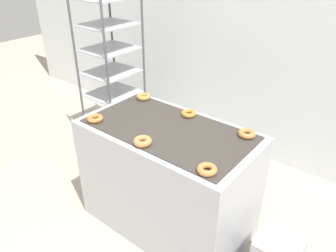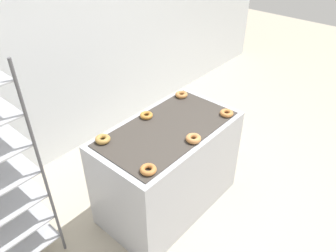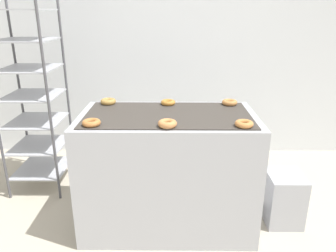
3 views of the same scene
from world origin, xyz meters
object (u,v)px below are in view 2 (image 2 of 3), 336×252
at_px(glaze_bin, 220,143).
at_px(donut_near_center, 193,138).
at_px(donut_far_left, 103,139).
at_px(donut_near_right, 227,113).
at_px(donut_far_right, 181,95).
at_px(fryer_machine, 168,168).
at_px(donut_far_center, 146,116).
at_px(donut_near_left, 148,170).

height_order(glaze_bin, donut_near_center, donut_near_center).
xyz_separation_m(donut_near_center, donut_far_left, (-0.50, 0.56, -0.00)).
height_order(donut_near_right, donut_far_right, donut_far_right).
bearing_deg(glaze_bin, donut_near_right, -147.36).
relative_size(donut_near_center, donut_far_right, 1.03).
bearing_deg(fryer_machine, donut_far_left, 150.78).
height_order(glaze_bin, donut_far_left, donut_far_left).
distance_m(donut_far_center, donut_far_right, 0.51).
bearing_deg(fryer_machine, donut_near_center, -89.94).
distance_m(donut_near_center, donut_far_right, 0.74).
distance_m(donut_near_right, donut_far_center, 0.75).
distance_m(glaze_bin, donut_near_left, 1.68).
bearing_deg(donut_far_left, donut_near_right, -28.46).
relative_size(glaze_bin, donut_far_left, 3.38).
distance_m(donut_far_left, donut_far_right, 1.01).
bearing_deg(glaze_bin, donut_far_left, 169.59).
height_order(donut_near_center, donut_far_left, donut_near_center).
bearing_deg(fryer_machine, donut_far_right, 27.45).
xyz_separation_m(donut_near_right, donut_far_center, (-0.52, 0.54, -0.00)).
xyz_separation_m(donut_near_left, donut_far_center, (0.51, 0.52, -0.00)).
relative_size(donut_near_center, donut_near_right, 1.04).
relative_size(fryer_machine, donut_far_center, 11.24).
bearing_deg(donut_near_right, fryer_machine, 152.30).
distance_m(fryer_machine, donut_near_left, 0.76).
bearing_deg(donut_far_left, donut_near_center, -48.16).
bearing_deg(donut_far_left, donut_near_left, -91.80).
bearing_deg(donut_far_center, donut_far_right, -0.05).
xyz_separation_m(glaze_bin, donut_far_right, (-0.45, 0.25, 0.75)).
bearing_deg(donut_near_center, glaze_bin, 16.91).
distance_m(glaze_bin, donut_far_left, 1.66).
height_order(fryer_machine, donut_far_left, donut_far_left).
xyz_separation_m(donut_far_left, donut_far_center, (0.50, -0.02, -0.00)).
bearing_deg(donut_far_right, donut_near_left, -153.01).
distance_m(donut_near_center, donut_far_left, 0.75).
bearing_deg(donut_near_center, donut_far_right, 46.92).
xyz_separation_m(donut_near_center, donut_far_center, (-0.01, 0.54, -0.00)).
bearing_deg(donut_far_center, fryer_machine, -88.89).
bearing_deg(donut_near_left, donut_near_center, -2.32).
relative_size(donut_near_center, donut_far_center, 1.08).
bearing_deg(donut_near_left, fryer_machine, 26.53).
relative_size(donut_near_center, donut_far_left, 1.02).
height_order(donut_near_left, donut_near_right, same).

